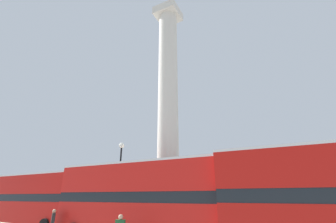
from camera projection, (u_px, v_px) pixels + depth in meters
name	position (u px, v px, depth m)	size (l,w,h in m)	color
monument_column	(168.00, 144.00, 19.51)	(6.00, 6.00, 22.59)	beige
bus_b	(34.00, 198.00, 18.90)	(11.02, 3.02, 4.21)	#B7140F
bus_c	(139.00, 197.00, 12.99)	(10.50, 2.72, 4.33)	red
equestrian_statue	(120.00, 205.00, 24.60)	(3.66, 2.62, 5.69)	beige
street_lamp	(120.00, 175.00, 18.65)	(0.47, 0.47, 6.82)	black
pedestrian_by_plinth	(52.00, 223.00, 13.21)	(0.48, 0.40, 1.72)	#192347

